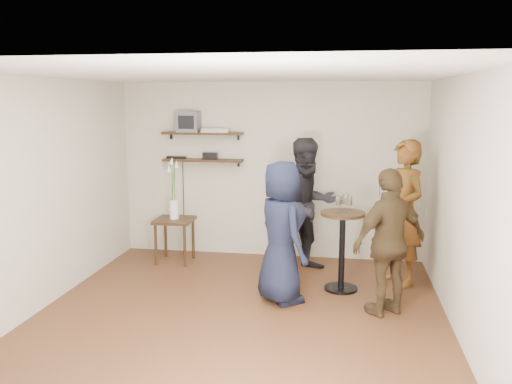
# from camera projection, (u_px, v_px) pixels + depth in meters

# --- Properties ---
(room) EXTENTS (4.58, 5.08, 2.68)m
(room) POSITION_uv_depth(u_px,v_px,m) (237.00, 201.00, 5.64)
(room) COLOR #462416
(room) RESTS_ON ground
(shelf_upper) EXTENTS (1.20, 0.25, 0.04)m
(shelf_upper) POSITION_uv_depth(u_px,v_px,m) (203.00, 133.00, 8.01)
(shelf_upper) COLOR black
(shelf_upper) RESTS_ON room
(shelf_lower) EXTENTS (1.20, 0.25, 0.04)m
(shelf_lower) POSITION_uv_depth(u_px,v_px,m) (203.00, 160.00, 8.08)
(shelf_lower) COLOR black
(shelf_lower) RESTS_ON room
(crt_monitor) EXTENTS (0.32, 0.30, 0.30)m
(crt_monitor) POSITION_uv_depth(u_px,v_px,m) (189.00, 122.00, 8.02)
(crt_monitor) COLOR #59595B
(crt_monitor) RESTS_ON shelf_upper
(dvd_deck) EXTENTS (0.40, 0.24, 0.06)m
(dvd_deck) POSITION_uv_depth(u_px,v_px,m) (216.00, 130.00, 7.97)
(dvd_deck) COLOR silver
(dvd_deck) RESTS_ON shelf_upper
(radio) EXTENTS (0.22, 0.10, 0.10)m
(radio) POSITION_uv_depth(u_px,v_px,m) (210.00, 156.00, 8.05)
(radio) COLOR black
(radio) RESTS_ON shelf_lower
(power_strip) EXTENTS (0.30, 0.05, 0.03)m
(power_strip) POSITION_uv_depth(u_px,v_px,m) (176.00, 157.00, 8.19)
(power_strip) COLOR black
(power_strip) RESTS_ON shelf_lower
(side_table) EXTENTS (0.55, 0.55, 0.64)m
(side_table) POSITION_uv_depth(u_px,v_px,m) (174.00, 226.00, 7.84)
(side_table) COLOR black
(side_table) RESTS_ON room
(vase_lilies) EXTENTS (0.19, 0.19, 0.91)m
(vase_lilies) POSITION_uv_depth(u_px,v_px,m) (174.00, 199.00, 7.78)
(vase_lilies) COLOR white
(vase_lilies) RESTS_ON side_table
(drinks_table) EXTENTS (0.54, 0.54, 0.99)m
(drinks_table) POSITION_uv_depth(u_px,v_px,m) (342.00, 240.00, 6.67)
(drinks_table) COLOR black
(drinks_table) RESTS_ON room
(wine_glass_fl) EXTENTS (0.07, 0.07, 0.20)m
(wine_glass_fl) POSITION_uv_depth(u_px,v_px,m) (338.00, 202.00, 6.56)
(wine_glass_fl) COLOR silver
(wine_glass_fl) RESTS_ON drinks_table
(wine_glass_fr) EXTENTS (0.07, 0.07, 0.21)m
(wine_glass_fr) POSITION_uv_depth(u_px,v_px,m) (349.00, 201.00, 6.54)
(wine_glass_fr) COLOR silver
(wine_glass_fr) RESTS_ON drinks_table
(wine_glass_bl) EXTENTS (0.06, 0.06, 0.19)m
(wine_glass_bl) POSITION_uv_depth(u_px,v_px,m) (340.00, 201.00, 6.66)
(wine_glass_bl) COLOR silver
(wine_glass_bl) RESTS_ON drinks_table
(wine_glass_br) EXTENTS (0.07, 0.07, 0.22)m
(wine_glass_br) POSITION_uv_depth(u_px,v_px,m) (346.00, 200.00, 6.57)
(wine_glass_br) COLOR silver
(wine_glass_br) RESTS_ON drinks_table
(person_plaid) EXTENTS (0.70, 0.81, 1.86)m
(person_plaid) POSITION_uv_depth(u_px,v_px,m) (404.00, 213.00, 6.87)
(person_plaid) COLOR #AB1C13
(person_plaid) RESTS_ON room
(person_dark) EXTENTS (1.13, 1.08, 1.84)m
(person_dark) POSITION_uv_depth(u_px,v_px,m) (308.00, 205.00, 7.38)
(person_dark) COLOR black
(person_dark) RESTS_ON room
(person_navy) EXTENTS (0.90, 0.97, 1.66)m
(person_navy) POSITION_uv_depth(u_px,v_px,m) (281.00, 232.00, 6.27)
(person_navy) COLOR black
(person_navy) RESTS_ON room
(person_brown) EXTENTS (1.00, 0.89, 1.63)m
(person_brown) POSITION_uv_depth(u_px,v_px,m) (390.00, 242.00, 5.89)
(person_brown) COLOR #3F2E1B
(person_brown) RESTS_ON room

